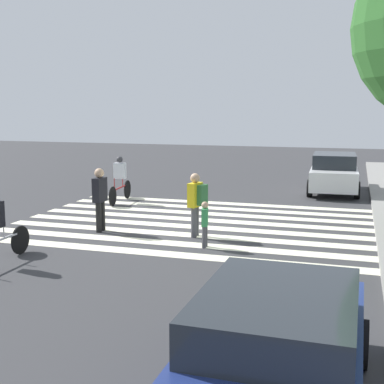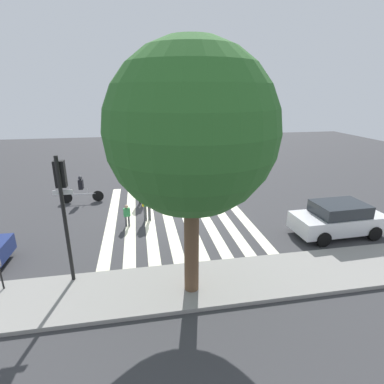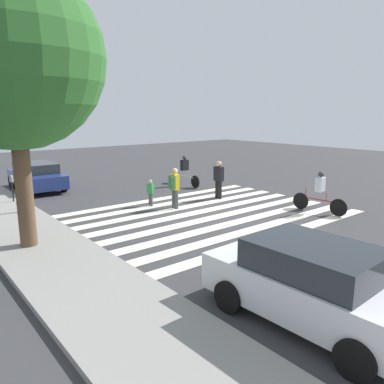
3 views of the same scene
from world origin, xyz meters
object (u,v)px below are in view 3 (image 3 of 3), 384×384
at_px(pedestrian_adult_tall_backpack, 151,191).
at_px(car_parked_dark_suv, 312,284).
at_px(street_tree, 12,58).
at_px(cyclist_near_curb, 320,191).
at_px(parking_meter, 12,183).
at_px(car_parked_silver_sedan, 36,176).
at_px(traffic_light, 29,133).
at_px(pedestrian_child_with_backpack, 219,177).
at_px(cyclist_far_lane, 185,170).
at_px(pedestrian_adult_yellow_jacket, 174,185).

height_order(pedestrian_adult_tall_backpack, car_parked_dark_suv, car_parked_dark_suv).
distance_m(street_tree, cyclist_near_curb, 11.23).
relative_size(parking_meter, car_parked_silver_sedan, 0.30).
xyz_separation_m(traffic_light, street_tree, (-3.87, 1.33, 2.08)).
xyz_separation_m(traffic_light, parking_meter, (2.13, 0.26, -2.15)).
bearing_deg(street_tree, pedestrian_child_with_backpack, -80.84).
distance_m(street_tree, cyclist_far_lane, 11.37).
bearing_deg(traffic_light, car_parked_silver_sedan, -17.64).
bearing_deg(cyclist_far_lane, cyclist_near_curb, -175.49).
height_order(parking_meter, pedestrian_adult_tall_backpack, parking_meter).
relative_size(car_parked_dark_suv, car_parked_silver_sedan, 0.97).
bearing_deg(parking_meter, car_parked_silver_sedan, -34.20).
distance_m(traffic_light, pedestrian_child_with_backpack, 7.97).
bearing_deg(cyclist_far_lane, car_parked_silver_sedan, 59.82).
distance_m(traffic_light, car_parked_silver_sedan, 5.50).
bearing_deg(car_parked_dark_suv, cyclist_near_curb, -60.32).
xyz_separation_m(traffic_light, cyclist_far_lane, (0.96, -8.01, -2.23)).
distance_m(pedestrian_adult_yellow_jacket, cyclist_near_curb, 5.68).
distance_m(pedestrian_adult_tall_backpack, car_parked_dark_suv, 9.73).
bearing_deg(pedestrian_adult_tall_backpack, street_tree, -79.37).
xyz_separation_m(street_tree, pedestrian_adult_yellow_jacket, (1.17, -5.97, -4.21)).
xyz_separation_m(parking_meter, pedestrian_adult_tall_backpack, (-3.85, -4.39, -0.31)).
height_order(pedestrian_adult_yellow_jacket, car_parked_dark_suv, pedestrian_adult_yellow_jacket).
bearing_deg(pedestrian_child_with_backpack, parking_meter, -119.83).
height_order(cyclist_far_lane, car_parked_dark_suv, cyclist_far_lane).
bearing_deg(pedestrian_adult_yellow_jacket, car_parked_silver_sedan, -143.75).
bearing_deg(parking_meter, cyclist_far_lane, -98.06).
bearing_deg(pedestrian_child_with_backpack, pedestrian_adult_yellow_jacket, -83.54).
bearing_deg(pedestrian_adult_tall_backpack, pedestrian_adult_yellow_jacket, 16.06).
distance_m(traffic_light, street_tree, 4.59).
bearing_deg(cyclist_far_lane, pedestrian_child_with_backpack, 167.75).
bearing_deg(car_parked_dark_suv, cyclist_far_lane, -30.13).
relative_size(pedestrian_adult_tall_backpack, pedestrian_adult_yellow_jacket, 0.68).
relative_size(pedestrian_adult_tall_backpack, car_parked_dark_suv, 0.27).
xyz_separation_m(pedestrian_adult_yellow_jacket, cyclist_far_lane, (3.66, -3.37, -0.10)).
bearing_deg(traffic_light, pedestrian_adult_yellow_jacket, -120.22).
bearing_deg(parking_meter, street_tree, 169.83).
bearing_deg(pedestrian_child_with_backpack, traffic_light, -107.16).
relative_size(pedestrian_adult_yellow_jacket, cyclist_near_curb, 0.74).
distance_m(parking_meter, pedestrian_adult_yellow_jacket, 6.88).
bearing_deg(street_tree, cyclist_far_lane, -62.65).
xyz_separation_m(pedestrian_adult_tall_backpack, cyclist_near_curb, (-5.01, -4.50, 0.24)).
distance_m(pedestrian_adult_yellow_jacket, cyclist_far_lane, 4.98).
relative_size(cyclist_near_curb, car_parked_silver_sedan, 0.53).
bearing_deg(street_tree, cyclist_near_curb, -105.99).
xyz_separation_m(street_tree, pedestrian_adult_tall_backpack, (2.16, -5.47, -4.55)).
height_order(street_tree, pedestrian_adult_yellow_jacket, street_tree).
distance_m(pedestrian_adult_tall_backpack, cyclist_near_curb, 6.74).
relative_size(pedestrian_child_with_backpack, car_parked_dark_suv, 0.42).
height_order(cyclist_near_curb, car_parked_dark_suv, cyclist_near_curb).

